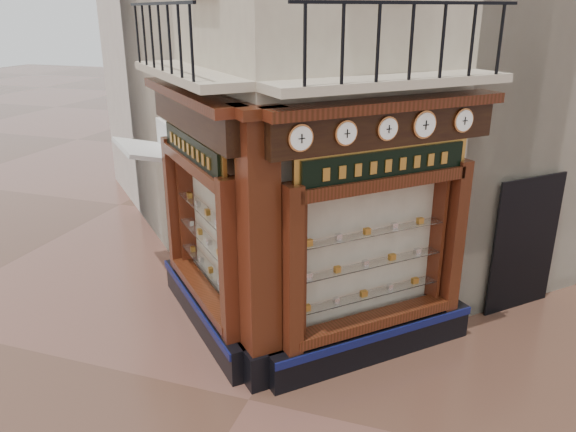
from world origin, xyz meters
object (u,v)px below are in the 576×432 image
at_px(clock_b, 346,133).
at_px(clock_d, 424,125).
at_px(corner_pilaster, 259,257).
at_px(signboard_left, 192,149).
at_px(awning, 158,273).
at_px(clock_a, 300,138).
at_px(signboard_right, 386,165).
at_px(clock_c, 387,129).
at_px(clock_e, 463,120).

distance_m(clock_b, clock_d, 1.24).
bearing_deg(corner_pilaster, signboard_left, 100.25).
relative_size(clock_d, awning, 0.23).
relative_size(clock_a, clock_d, 0.89).
height_order(corner_pilaster, signboard_right, corner_pilaster).
distance_m(clock_b, signboard_right, 0.90).
bearing_deg(clock_a, clock_c, 0.00).
relative_size(clock_b, clock_e, 0.95).
bearing_deg(clock_c, clock_e, 0.00).
bearing_deg(clock_d, clock_a, -180.00).
bearing_deg(clock_d, signboard_left, 139.88).
xyz_separation_m(clock_c, awning, (-4.76, 1.70, -3.62)).
relative_size(clock_b, signboard_right, 0.16).
relative_size(corner_pilaster, clock_b, 12.24).
bearing_deg(clock_a, clock_b, 0.00).
bearing_deg(signboard_right, clock_a, -175.37).
relative_size(clock_e, signboard_left, 0.17).
bearing_deg(signboard_left, clock_c, -137.72).
xyz_separation_m(clock_a, awning, (-3.86, 2.60, -3.62)).
bearing_deg(signboard_right, corner_pilaster, 169.75).
bearing_deg(clock_d, clock_e, 0.00).
bearing_deg(clock_b, clock_c, 0.00).
height_order(clock_c, signboard_left, clock_c).
xyz_separation_m(awning, signboard_left, (1.82, -1.56, 3.10)).
xyz_separation_m(clock_e, awning, (-5.67, 0.79, -3.62)).
height_order(clock_b, clock_e, clock_e).
distance_m(clock_b, clock_e, 1.92).
xyz_separation_m(clock_a, signboard_right, (0.89, 1.04, -0.52)).
bearing_deg(clock_b, corner_pilaster, 157.43).
distance_m(corner_pilaster, signboard_right, 2.12).
xyz_separation_m(corner_pilaster, clock_e, (2.39, 1.79, 1.67)).
relative_size(corner_pilaster, clock_d, 10.41).
relative_size(clock_a, clock_b, 1.05).
height_order(clock_e, awning, clock_e).
distance_m(clock_e, signboard_right, 1.31).
relative_size(clock_a, awning, 0.21).
bearing_deg(awning, clock_a, -169.02).
bearing_deg(signboard_left, clock_d, -130.12).
bearing_deg(clock_e, corner_pilaster, 171.77).
bearing_deg(clock_c, clock_a, -180.00).
distance_m(clock_c, clock_e, 1.29).
bearing_deg(clock_e, clock_d, -180.00).
distance_m(corner_pilaster, clock_b, 2.01).
distance_m(clock_a, clock_c, 1.28).
height_order(clock_a, clock_e, same).
distance_m(clock_d, signboard_left, 3.42).
bearing_deg(awning, signboard_right, -153.22).
xyz_separation_m(corner_pilaster, awning, (-3.28, 2.58, -1.95)).
relative_size(corner_pilaster, clock_a, 11.69).
height_order(corner_pilaster, awning, corner_pilaster).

